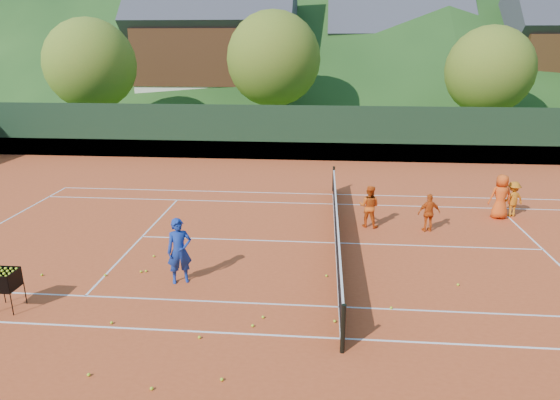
# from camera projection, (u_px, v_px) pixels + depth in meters

# --- Properties ---
(ground) EXTENTS (400.00, 400.00, 0.00)m
(ground) POSITION_uv_depth(u_px,v_px,m) (336.00, 244.00, 16.00)
(ground) COLOR #2D561A
(ground) RESTS_ON ground
(clay_court) EXTENTS (40.00, 24.00, 0.02)m
(clay_court) POSITION_uv_depth(u_px,v_px,m) (336.00, 243.00, 16.00)
(clay_court) COLOR #BC451E
(clay_court) RESTS_ON ground
(coach) EXTENTS (0.77, 0.64, 1.78)m
(coach) POSITION_uv_depth(u_px,v_px,m) (179.00, 251.00, 13.11)
(coach) COLOR navy
(coach) RESTS_ON clay_court
(student_a) EXTENTS (0.85, 0.75, 1.48)m
(student_a) POSITION_uv_depth(u_px,v_px,m) (369.00, 206.00, 17.26)
(student_a) COLOR #E35714
(student_a) RESTS_ON clay_court
(student_b) EXTENTS (0.82, 0.47, 1.32)m
(student_b) POSITION_uv_depth(u_px,v_px,m) (429.00, 213.00, 16.83)
(student_b) COLOR #D55112
(student_b) RESTS_ON clay_court
(student_c) EXTENTS (0.87, 0.62, 1.65)m
(student_c) POSITION_uv_depth(u_px,v_px,m) (501.00, 197.00, 18.06)
(student_c) COLOR #EA5014
(student_c) RESTS_ON clay_court
(student_d) EXTENTS (0.96, 0.73, 1.32)m
(student_d) POSITION_uv_depth(u_px,v_px,m) (513.00, 199.00, 18.32)
(student_d) COLOR #CC6B12
(student_d) RESTS_ON clay_court
(tennis_ball_0) EXTENTS (0.07, 0.07, 0.07)m
(tennis_ball_0) POSITION_uv_depth(u_px,v_px,m) (458.00, 285.00, 13.14)
(tennis_ball_0) COLOR #B5E225
(tennis_ball_0) RESTS_ON clay_court
(tennis_ball_1) EXTENTS (0.07, 0.07, 0.07)m
(tennis_ball_1) POSITION_uv_depth(u_px,v_px,m) (42.00, 275.00, 13.70)
(tennis_ball_1) COLOR #B5E225
(tennis_ball_1) RESTS_ON clay_court
(tennis_ball_2) EXTENTS (0.07, 0.07, 0.07)m
(tennis_ball_2) POSITION_uv_depth(u_px,v_px,m) (146.00, 271.00, 13.93)
(tennis_ball_2) COLOR #B5E225
(tennis_ball_2) RESTS_ON clay_court
(tennis_ball_4) EXTENTS (0.07, 0.07, 0.07)m
(tennis_ball_4) POSITION_uv_depth(u_px,v_px,m) (327.00, 276.00, 13.65)
(tennis_ball_4) COLOR #B5E225
(tennis_ball_4) RESTS_ON clay_court
(tennis_ball_5) EXTENTS (0.07, 0.07, 0.07)m
(tennis_ball_5) POSITION_uv_depth(u_px,v_px,m) (199.00, 337.00, 10.77)
(tennis_ball_5) COLOR #B5E225
(tennis_ball_5) RESTS_ON clay_court
(tennis_ball_7) EXTENTS (0.07, 0.07, 0.07)m
(tennis_ball_7) POSITION_uv_depth(u_px,v_px,m) (105.00, 275.00, 13.69)
(tennis_ball_7) COLOR #B5E225
(tennis_ball_7) RESTS_ON clay_court
(tennis_ball_8) EXTENTS (0.07, 0.07, 0.07)m
(tennis_ball_8) POSITION_uv_depth(u_px,v_px,m) (222.00, 379.00, 9.41)
(tennis_ball_8) COLOR #B5E225
(tennis_ball_8) RESTS_ON clay_court
(tennis_ball_9) EXTENTS (0.07, 0.07, 0.07)m
(tennis_ball_9) POSITION_uv_depth(u_px,v_px,m) (112.00, 323.00, 11.34)
(tennis_ball_9) COLOR #B5E225
(tennis_ball_9) RESTS_ON clay_court
(tennis_ball_12) EXTENTS (0.07, 0.07, 0.07)m
(tennis_ball_12) POSITION_uv_depth(u_px,v_px,m) (141.00, 272.00, 13.90)
(tennis_ball_12) COLOR #B5E225
(tennis_ball_12) RESTS_ON clay_court
(tennis_ball_15) EXTENTS (0.07, 0.07, 0.07)m
(tennis_ball_15) POSITION_uv_depth(u_px,v_px,m) (335.00, 321.00, 11.40)
(tennis_ball_15) COLOR #B5E225
(tennis_ball_15) RESTS_ON clay_court
(tennis_ball_16) EXTENTS (0.07, 0.07, 0.07)m
(tennis_ball_16) POSITION_uv_depth(u_px,v_px,m) (154.00, 256.00, 14.92)
(tennis_ball_16) COLOR #B5E225
(tennis_ball_16) RESTS_ON clay_court
(tennis_ball_17) EXTENTS (0.07, 0.07, 0.07)m
(tennis_ball_17) POSITION_uv_depth(u_px,v_px,m) (152.00, 389.00, 9.16)
(tennis_ball_17) COLOR #B5E225
(tennis_ball_17) RESTS_ON clay_court
(tennis_ball_18) EXTENTS (0.07, 0.07, 0.07)m
(tennis_ball_18) POSITION_uv_depth(u_px,v_px,m) (253.00, 326.00, 11.22)
(tennis_ball_18) COLOR #B5E225
(tennis_ball_18) RESTS_ON clay_court
(tennis_ball_19) EXTENTS (0.07, 0.07, 0.07)m
(tennis_ball_19) POSITION_uv_depth(u_px,v_px,m) (391.00, 308.00, 11.98)
(tennis_ball_19) COLOR #B5E225
(tennis_ball_19) RESTS_ON clay_court
(tennis_ball_20) EXTENTS (0.07, 0.07, 0.07)m
(tennis_ball_20) POSITION_uv_depth(u_px,v_px,m) (263.00, 317.00, 11.57)
(tennis_ball_20) COLOR #B5E225
(tennis_ball_20) RESTS_ON clay_court
(tennis_ball_21) EXTENTS (0.07, 0.07, 0.07)m
(tennis_ball_21) POSITION_uv_depth(u_px,v_px,m) (89.00, 375.00, 9.55)
(tennis_ball_21) COLOR #B5E225
(tennis_ball_21) RESTS_ON clay_court
(court_lines) EXTENTS (23.83, 11.03, 0.00)m
(court_lines) POSITION_uv_depth(u_px,v_px,m) (336.00, 243.00, 16.00)
(court_lines) COLOR silver
(court_lines) RESTS_ON clay_court
(tennis_net) EXTENTS (0.10, 12.07, 1.10)m
(tennis_net) POSITION_uv_depth(u_px,v_px,m) (337.00, 228.00, 15.85)
(tennis_net) COLOR black
(tennis_net) RESTS_ON clay_court
(perimeter_fence) EXTENTS (40.40, 24.24, 3.00)m
(perimeter_fence) POSITION_uv_depth(u_px,v_px,m) (337.00, 206.00, 15.63)
(perimeter_fence) COLOR black
(perimeter_fence) RESTS_ON clay_court
(ball_hopper) EXTENTS (0.57, 0.57, 1.00)m
(ball_hopper) POSITION_uv_depth(u_px,v_px,m) (5.00, 281.00, 11.78)
(ball_hopper) COLOR black
(ball_hopper) RESTS_ON clay_court
(chalet_left) EXTENTS (13.80, 9.93, 12.92)m
(chalet_left) POSITION_uv_depth(u_px,v_px,m) (217.00, 51.00, 43.69)
(chalet_left) COLOR beige
(chalet_left) RESTS_ON ground
(chalet_mid) EXTENTS (12.65, 8.82, 11.45)m
(chalet_mid) POSITION_uv_depth(u_px,v_px,m) (395.00, 58.00, 46.37)
(chalet_mid) COLOR beige
(chalet_mid) RESTS_ON ground
(tree_a) EXTENTS (6.00, 6.00, 7.88)m
(tree_a) POSITION_uv_depth(u_px,v_px,m) (90.00, 65.00, 33.00)
(tree_a) COLOR #42281A
(tree_a) RESTS_ON ground
(tree_b) EXTENTS (6.40, 6.40, 8.40)m
(tree_b) POSITION_uv_depth(u_px,v_px,m) (273.00, 59.00, 33.82)
(tree_b) COLOR #3C2918
(tree_b) RESTS_ON ground
(tree_c) EXTENTS (5.60, 5.60, 7.35)m
(tree_c) POSITION_uv_depth(u_px,v_px,m) (489.00, 70.00, 31.91)
(tree_c) COLOR #3E2919
(tree_c) RESTS_ON ground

